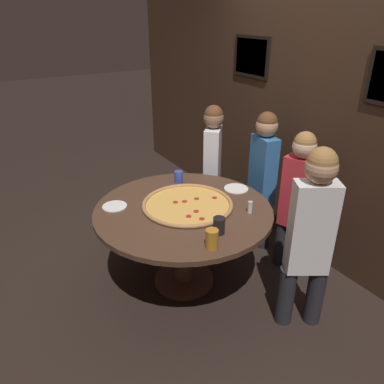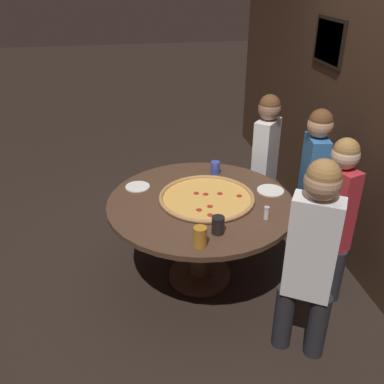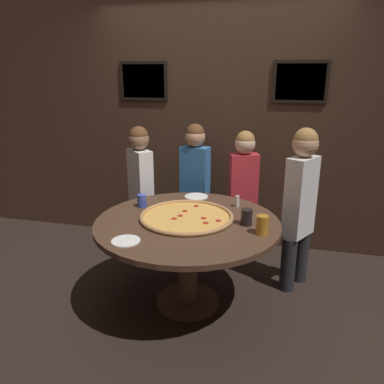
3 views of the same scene
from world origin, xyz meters
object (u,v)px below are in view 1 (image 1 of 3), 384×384
(giant_pizza, at_px, (188,204))
(drink_cup_by_shaker, at_px, (219,226))
(diner_side_right, at_px, (212,162))
(diner_far_right, at_px, (298,196))
(white_plate_right_side, at_px, (236,189))
(drink_cup_front_edge, at_px, (212,239))
(diner_side_left, at_px, (263,172))
(drink_cup_centre_back, at_px, (179,177))
(condiment_shaker, at_px, (250,207))
(dining_table, at_px, (184,224))
(white_plate_left_side, at_px, (115,206))
(diner_centre_back, at_px, (311,232))

(giant_pizza, height_order, drink_cup_by_shaker, drink_cup_by_shaker)
(diner_side_right, distance_m, diner_far_right, 1.02)
(giant_pizza, xyz_separation_m, white_plate_right_side, (-0.04, 0.53, -0.01))
(drink_cup_front_edge, height_order, diner_side_right, diner_side_right)
(giant_pizza, height_order, diner_side_left, diner_side_left)
(drink_cup_front_edge, relative_size, drink_cup_centre_back, 1.27)
(giant_pizza, height_order, diner_far_right, diner_far_right)
(condiment_shaker, bearing_deg, dining_table, -129.33)
(white_plate_left_side, bearing_deg, drink_cup_centre_back, 101.80)
(drink_cup_front_edge, xyz_separation_m, diner_side_left, (-0.75, 1.10, -0.04))
(condiment_shaker, distance_m, diner_far_right, 0.54)
(giant_pizza, bearing_deg, drink_cup_by_shaker, -2.65)
(drink_cup_centre_back, height_order, diner_far_right, diner_far_right)
(dining_table, distance_m, white_plate_left_side, 0.58)
(dining_table, distance_m, diner_centre_back, 1.02)
(white_plate_left_side, bearing_deg, diner_side_left, 84.35)
(drink_cup_centre_back, relative_size, diner_side_left, 0.08)
(dining_table, height_order, condiment_shaker, condiment_shaker)
(diner_far_right, bearing_deg, drink_cup_front_edge, 84.01)
(giant_pizza, relative_size, white_plate_left_side, 3.74)
(giant_pizza, relative_size, drink_cup_by_shaker, 6.03)
(drink_cup_front_edge, relative_size, white_plate_right_side, 0.65)
(diner_centre_back, bearing_deg, diner_far_right, -98.05)
(drink_cup_front_edge, distance_m, white_plate_right_side, 0.95)
(diner_side_right, bearing_deg, white_plate_left_side, 148.59)
(white_plate_right_side, relative_size, diner_far_right, 0.16)
(giant_pizza, distance_m, diner_centre_back, 0.99)
(drink_cup_centre_back, height_order, diner_side_right, diner_side_right)
(drink_cup_front_edge, bearing_deg, condiment_shaker, 114.75)
(diner_side_left, bearing_deg, diner_side_right, 35.82)
(white_plate_right_side, distance_m, white_plate_left_side, 1.07)
(diner_side_right, bearing_deg, drink_cup_centre_back, 154.32)
(white_plate_right_side, relative_size, condiment_shaker, 2.22)
(white_plate_left_side, height_order, diner_side_right, diner_side_right)
(giant_pizza, height_order, white_plate_left_side, giant_pizza)
(diner_side_right, distance_m, diner_side_left, 0.55)
(drink_cup_by_shaker, bearing_deg, drink_cup_front_edge, -49.28)
(diner_centre_back, bearing_deg, giant_pizza, -31.04)
(drink_cup_by_shaker, relative_size, white_plate_right_side, 0.57)
(giant_pizza, bearing_deg, white_plate_right_side, 94.72)
(drink_cup_centre_back, bearing_deg, drink_cup_front_edge, -17.91)
(dining_table, height_order, diner_far_right, diner_far_right)
(dining_table, height_order, drink_cup_front_edge, drink_cup_front_edge)
(drink_cup_front_edge, distance_m, condiment_shaker, 0.58)
(white_plate_right_side, distance_m, diner_far_right, 0.53)
(diner_side_right, height_order, diner_side_left, diner_side_left)
(dining_table, height_order, diner_centre_back, diner_centre_back)
(condiment_shaker, bearing_deg, diner_side_left, 131.39)
(drink_cup_front_edge, xyz_separation_m, white_plate_left_side, (-0.89, -0.34, -0.07))
(diner_far_right, bearing_deg, white_plate_left_side, 46.18)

